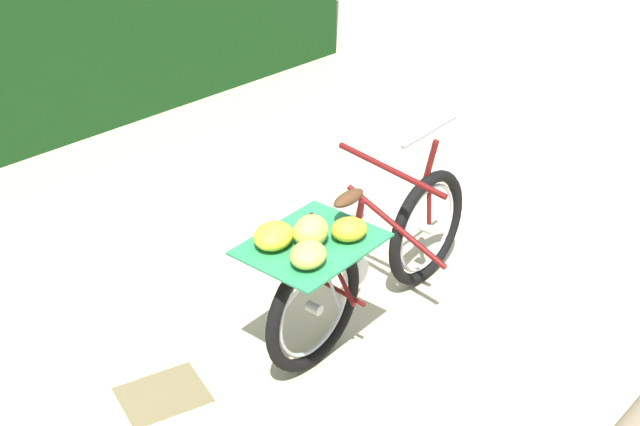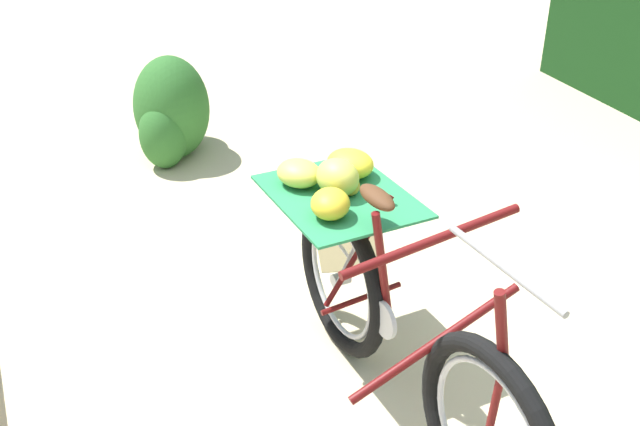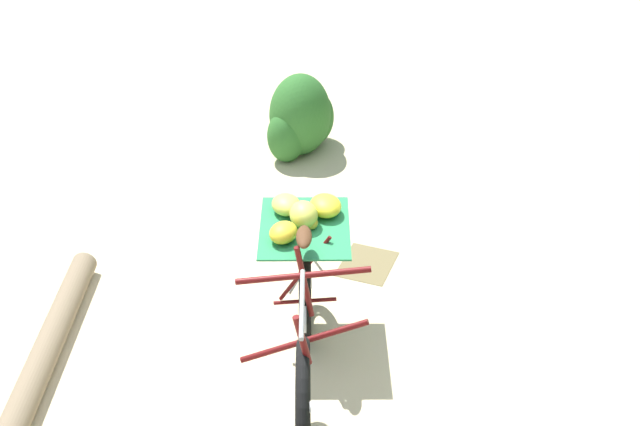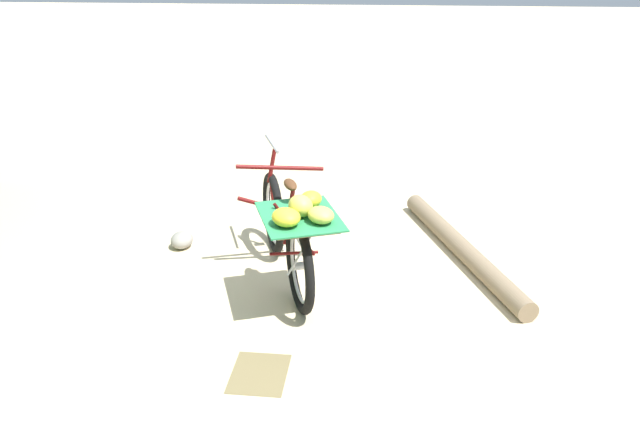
% 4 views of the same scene
% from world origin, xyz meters
% --- Properties ---
extents(ground_plane, '(60.00, 60.00, 0.00)m').
position_xyz_m(ground_plane, '(0.00, 0.00, 0.00)').
color(ground_plane, beige).
extents(bicycle, '(1.77, 0.97, 1.03)m').
position_xyz_m(bicycle, '(0.14, 0.16, 0.49)').
color(bicycle, black).
rests_on(bicycle, ground_plane).
extents(shrub_cluster, '(0.77, 0.53, 0.74)m').
position_xyz_m(shrub_cluster, '(-2.48, -0.91, 0.32)').
color(shrub_cluster, '#2D6628').
rests_on(shrub_cluster, ground_plane).
extents(leaf_litter_patch, '(0.44, 0.36, 0.01)m').
position_xyz_m(leaf_litter_patch, '(-1.04, 0.18, 0.00)').
color(leaf_litter_patch, olive).
rests_on(leaf_litter_patch, ground_plane).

